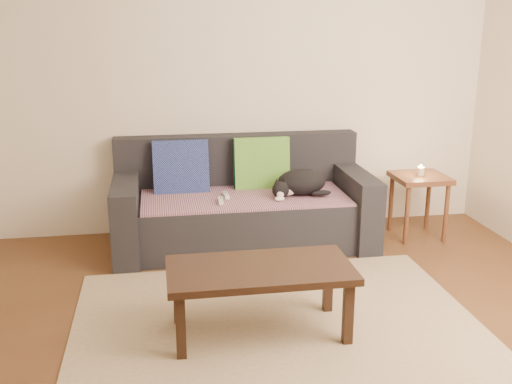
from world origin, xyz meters
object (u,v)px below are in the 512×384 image
at_px(wii_remote_b, 221,201).
at_px(coffee_table, 260,275).
at_px(cat, 300,183).
at_px(side_table, 419,186).
at_px(sofa, 243,208).
at_px(wii_remote_a, 226,195).

xyz_separation_m(wii_remote_b, coffee_table, (0.09, -1.29, -0.08)).
xyz_separation_m(cat, coffee_table, (-0.57, -1.41, -0.16)).
relative_size(side_table, coffee_table, 0.50).
height_order(sofa, cat, sofa).
distance_m(sofa, side_table, 1.53).
bearing_deg(wii_remote_b, sofa, -35.82).
distance_m(sofa, wii_remote_b, 0.36).
distance_m(sofa, coffee_table, 1.54).
relative_size(sofa, cat, 4.27).
relative_size(sofa, wii_remote_a, 14.00).
bearing_deg(sofa, wii_remote_a, -145.01).
bearing_deg(sofa, wii_remote_b, -130.09).
xyz_separation_m(sofa, coffee_table, (-0.12, -1.54, 0.07)).
xyz_separation_m(cat, wii_remote_a, (-0.60, 0.02, -0.09)).
xyz_separation_m(sofa, cat, (0.45, -0.13, 0.23)).
height_order(wii_remote_b, side_table, side_table).
distance_m(wii_remote_b, side_table, 1.74).
distance_m(sofa, wii_remote_a, 0.24).
height_order(sofa, side_table, sofa).
relative_size(sofa, side_table, 3.84).
relative_size(wii_remote_a, wii_remote_b, 1.00).
xyz_separation_m(sofa, wii_remote_b, (-0.21, -0.25, 0.15)).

